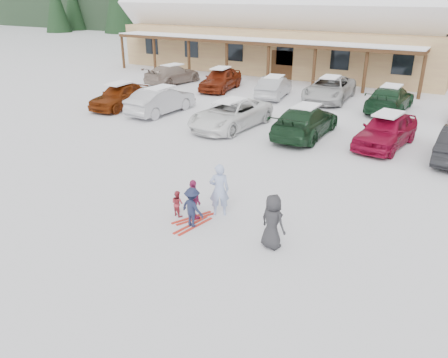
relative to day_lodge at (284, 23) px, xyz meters
The scene contains 20 objects.
ground 29.63m from the day_lodge, 72.16° to the right, with size 160.00×160.00×0.00m, color white.
day_lodge is the anchor object (origin of this frame).
lamp_post 13.67m from the day_lodge, 12.47° to the right, with size 0.50×0.25×6.57m.
adult_skier 29.20m from the day_lodge, 71.07° to the right, with size 0.62×0.41×1.70m, color #A0B2E1.
toddler_red 29.58m from the day_lodge, 73.54° to the right, with size 0.41×0.32×0.84m, color #A92F3B.
child_navy 30.12m from the day_lodge, 72.27° to the right, with size 0.81×0.46×1.25m, color #1B213D.
skis_child_navy 30.19m from the day_lodge, 72.27° to the right, with size 0.20×1.40×0.03m, color red.
child_magenta 29.65m from the day_lodge, 72.46° to the right, with size 0.76×0.32×1.30m, color #A3275E.
skis_child_magenta 29.73m from the day_lodge, 72.46° to the right, with size 0.20×1.40×0.03m, color red.
bystander_dark 30.84m from the day_lodge, 67.73° to the right, with size 0.77×0.50×1.57m, color #2A2A2D.
parked_car_0 19.02m from the day_lodge, 98.22° to the right, with size 1.75×4.34×1.48m, color #692509.
parked_car_1 18.66m from the day_lodge, 89.27° to the right, with size 1.58×4.54×1.50m, color #A4A4A9.
parked_car_2 19.87m from the day_lodge, 74.92° to the right, with size 2.38×5.15×1.43m, color white.
parked_car_3 20.69m from the day_lodge, 64.18° to the right, with size 2.07×5.09×1.48m, color black.
parked_car_4 22.23m from the day_lodge, 55.11° to the right, with size 1.80×4.47×1.52m, color maroon.
parked_car_7 12.18m from the day_lodge, 111.95° to the right, with size 1.98×4.86×1.41m, color gray.
parked_car_8 11.55m from the day_lodge, 90.27° to the right, with size 1.83×4.56×1.55m, color maroon.
parked_car_9 12.61m from the day_lodge, 69.82° to the right, with size 1.47×4.21×1.39m, color #9FA1A4.
parked_car_10 13.28m from the day_lodge, 53.82° to the right, with size 2.49×5.40×1.50m, color #BCBCBC.
parked_car_11 16.48m from the day_lodge, 44.63° to the right, with size 2.07×5.09×1.48m, color #14361E.
Camera 1 is at (6.62, -10.03, 6.48)m, focal length 35.00 mm.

